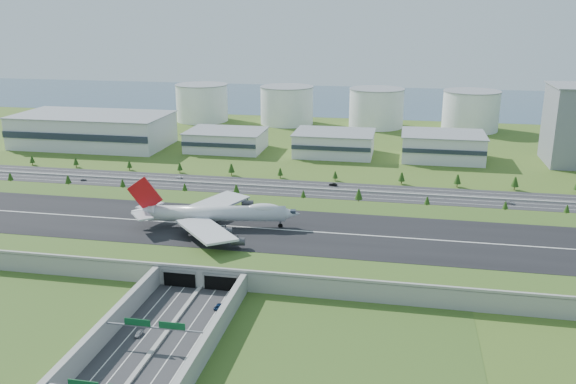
% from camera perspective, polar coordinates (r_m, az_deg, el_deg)
% --- Properties ---
extents(ground, '(1200.00, 1200.00, 0.00)m').
position_cam_1_polar(ground, '(292.30, -5.03, -4.74)').
color(ground, '#344B17').
rests_on(ground, ground).
extents(airfield_deck, '(520.00, 100.00, 9.20)m').
position_cam_1_polar(airfield_deck, '(290.73, -5.05, -3.99)').
color(airfield_deck, gray).
rests_on(airfield_deck, ground).
extents(underpass_road, '(38.80, 120.40, 8.00)m').
position_cam_1_polar(underpass_road, '(206.68, -12.77, -13.78)').
color(underpass_road, '#28282B').
rests_on(underpass_road, ground).
extents(sign_gantry_near, '(38.70, 0.70, 9.80)m').
position_cam_1_polar(sign_gantry_near, '(208.40, -12.35, -12.36)').
color(sign_gantry_near, gray).
rests_on(sign_gantry_near, ground).
extents(north_expressway, '(560.00, 36.00, 0.12)m').
position_cam_1_polar(north_expressway, '(379.50, -1.13, 0.45)').
color(north_expressway, '#28282B').
rests_on(north_expressway, ground).
extents(tree_row, '(501.76, 48.68, 8.50)m').
position_cam_1_polar(tree_row, '(376.03, 3.68, 0.97)').
color(tree_row, '#3D2819').
rests_on(tree_row, ground).
extents(hangar_west, '(120.00, 60.00, 25.00)m').
position_cam_1_polar(hangar_west, '(518.19, -17.77, 5.53)').
color(hangar_west, silver).
rests_on(hangar_west, ground).
extents(hangar_mid_a, '(58.00, 42.00, 15.00)m').
position_cam_1_polar(hangar_mid_a, '(481.55, -5.79, 4.82)').
color(hangar_mid_a, silver).
rests_on(hangar_mid_a, ground).
extents(hangar_mid_b, '(58.00, 42.00, 17.00)m').
position_cam_1_polar(hangar_mid_b, '(464.47, 4.34, 4.54)').
color(hangar_mid_b, silver).
rests_on(hangar_mid_b, ground).
extents(hangar_mid_c, '(58.00, 42.00, 19.00)m').
position_cam_1_polar(hangar_mid_c, '(462.30, 14.26, 4.14)').
color(hangar_mid_c, silver).
rests_on(hangar_mid_c, ground).
extents(fuel_tank_a, '(50.00, 50.00, 35.00)m').
position_cam_1_polar(fuel_tank_a, '(610.38, -8.05, 8.25)').
color(fuel_tank_a, silver).
rests_on(fuel_tank_a, ground).
extents(fuel_tank_b, '(50.00, 50.00, 35.00)m').
position_cam_1_polar(fuel_tank_b, '(588.57, -0.11, 8.10)').
color(fuel_tank_b, silver).
rests_on(fuel_tank_b, ground).
extents(fuel_tank_c, '(50.00, 50.00, 35.00)m').
position_cam_1_polar(fuel_tank_c, '(578.54, 8.26, 7.77)').
color(fuel_tank_c, silver).
rests_on(fuel_tank_c, ground).
extents(fuel_tank_d, '(50.00, 50.00, 35.00)m').
position_cam_1_polar(fuel_tank_d, '(580.91, 16.72, 7.28)').
color(fuel_tank_d, silver).
rests_on(fuel_tank_d, ground).
extents(bay_water, '(1200.00, 260.00, 0.06)m').
position_cam_1_polar(bay_water, '(752.53, 5.05, 8.62)').
color(bay_water, '#334D62').
rests_on(bay_water, ground).
extents(boeing_747, '(80.06, 75.05, 24.93)m').
position_cam_1_polar(boeing_747, '(287.46, -6.78, -1.98)').
color(boeing_747, silver).
rests_on(boeing_747, airfield_deck).
extents(car_0, '(2.02, 4.50, 1.50)m').
position_cam_1_polar(car_0, '(219.18, -13.79, -12.73)').
color(car_0, '#AEADB2').
rests_on(car_0, ground).
extents(car_2, '(2.82, 5.55, 1.50)m').
position_cam_1_polar(car_2, '(231.86, -6.49, -10.59)').
color(car_2, '#0D2245').
rests_on(car_2, ground).
extents(car_4, '(4.13, 2.69, 1.31)m').
position_cam_1_polar(car_4, '(414.85, -18.58, 1.09)').
color(car_4, '#58595D').
rests_on(car_4, ground).
extents(car_5, '(5.45, 2.78, 1.71)m').
position_cam_1_polar(car_5, '(383.09, 4.25, 0.71)').
color(car_5, black).
rests_on(car_5, ground).
extents(car_6, '(6.57, 5.01, 1.66)m').
position_cam_1_polar(car_6, '(369.30, 20.02, -0.92)').
color(car_6, silver).
rests_on(car_6, ground).
extents(car_7, '(5.47, 3.53, 1.47)m').
position_cam_1_polar(car_7, '(405.46, -10.20, 1.38)').
color(car_7, white).
rests_on(car_7, ground).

